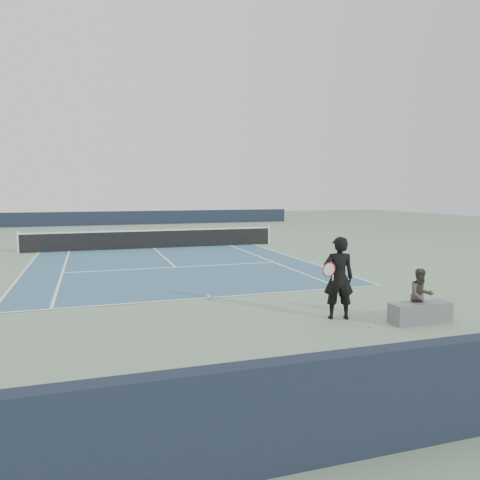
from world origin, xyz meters
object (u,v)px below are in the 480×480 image
object	(u,v)px
tennis_net	(153,239)
tennis_player	(338,278)
tennis_ball	(369,325)
spectator_bench	(421,304)

from	to	relation	value
tennis_net	tennis_player	bearing A→B (deg)	-81.13
tennis_ball	spectator_bench	bearing A→B (deg)	-2.52
tennis_net	tennis_player	world-z (taller)	tennis_player
tennis_net	tennis_ball	bearing A→B (deg)	-80.43
tennis_ball	tennis_net	bearing A→B (deg)	99.57
tennis_net	spectator_bench	bearing A→B (deg)	-75.99
tennis_ball	spectator_bench	xyz separation A→B (m)	(1.28, -0.06, 0.41)
tennis_player	tennis_ball	xyz separation A→B (m)	(0.32, -0.81, -0.93)
tennis_player	spectator_bench	size ratio (longest dim) A/B	1.30
tennis_net	tennis_ball	size ratio (longest dim) A/B	209.87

